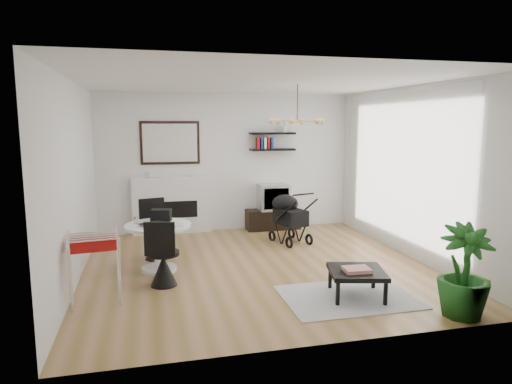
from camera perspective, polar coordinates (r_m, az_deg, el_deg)
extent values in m
plane|color=olive|center=(6.89, 0.14, -9.32)|extent=(5.00, 5.00, 0.00)
plane|color=white|center=(6.58, 0.15, 13.65)|extent=(5.00, 5.00, 0.00)
plane|color=white|center=(9.04, -3.63, 3.70)|extent=(5.00, 0.00, 5.00)
plane|color=white|center=(6.49, -21.85, 1.15)|extent=(0.00, 5.00, 5.00)
plane|color=white|center=(7.59, 18.81, 2.32)|extent=(0.00, 5.00, 5.00)
cube|color=white|center=(7.71, 17.39, 2.47)|extent=(0.04, 3.60, 2.60)
cube|color=white|center=(8.94, -10.45, -1.66)|extent=(1.50, 0.15, 1.10)
cube|color=black|center=(8.90, -10.42, -2.17)|extent=(0.95, 0.06, 0.32)
cube|color=black|center=(8.88, -10.69, 6.06)|extent=(1.12, 0.03, 0.82)
cube|color=white|center=(8.86, -10.68, 6.06)|extent=(1.02, 0.01, 0.72)
cube|color=black|center=(9.09, 2.06, 5.32)|extent=(0.90, 0.25, 0.04)
cube|color=black|center=(9.08, 2.07, 7.33)|extent=(0.90, 0.25, 0.04)
cube|color=black|center=(9.21, 2.13, -3.42)|extent=(1.08, 0.38, 0.40)
cube|color=#BBBCBE|center=(9.13, 2.15, -0.60)|extent=(0.59, 0.52, 0.52)
cube|color=black|center=(8.89, 2.59, -0.85)|extent=(0.50, 0.01, 0.41)
cylinder|color=white|center=(6.86, -11.99, -9.37)|extent=(0.51, 0.51, 0.05)
cylinder|color=white|center=(6.77, -12.07, -6.73)|extent=(0.13, 0.13, 0.60)
cylinder|color=white|center=(6.69, -12.16, -4.11)|extent=(0.94, 0.94, 0.04)
imported|color=black|center=(6.64, -12.85, -3.94)|extent=(0.42, 0.38, 0.03)
cube|color=black|center=(6.89, -11.78, -2.83)|extent=(0.32, 0.24, 0.17)
cube|color=silver|center=(6.57, -10.75, -4.08)|extent=(0.36, 0.30, 0.01)
cylinder|color=white|center=(6.79, -14.83, -3.45)|extent=(0.06, 0.06, 0.10)
cylinder|color=black|center=(7.33, -12.40, -4.72)|extent=(0.45, 0.45, 0.05)
cone|color=black|center=(7.39, -12.34, -6.56)|extent=(0.37, 0.37, 0.43)
cube|color=black|center=(7.47, -12.90, -2.49)|extent=(0.40, 0.14, 0.46)
cylinder|color=black|center=(6.13, -11.54, -7.51)|extent=(0.43, 0.43, 0.05)
cone|color=black|center=(6.20, -11.48, -9.58)|extent=(0.35, 0.35, 0.41)
cube|color=black|center=(5.89, -11.97, -5.77)|extent=(0.39, 0.12, 0.44)
cube|color=maroon|center=(5.60, -19.65, -5.98)|extent=(0.52, 0.34, 0.13)
cube|color=black|center=(8.15, 4.34, -3.13)|extent=(0.54, 0.67, 0.27)
ellipsoid|color=black|center=(8.25, 3.66, -1.46)|extent=(0.47, 0.47, 0.33)
cylinder|color=black|center=(7.77, 5.93, -0.30)|extent=(0.42, 0.15, 0.03)
torus|color=black|center=(8.34, 2.02, -5.52)|extent=(0.11, 0.21, 0.20)
torus|color=black|center=(8.57, 4.45, -5.15)|extent=(0.11, 0.21, 0.20)
torus|color=black|center=(7.90, 4.16, -6.34)|extent=(0.11, 0.21, 0.20)
torus|color=black|center=(8.14, 6.66, -5.92)|extent=(0.11, 0.21, 0.20)
cube|color=#B0B0B0|center=(5.86, 11.39, -12.73)|extent=(1.59, 1.15, 0.01)
cube|color=black|center=(5.80, 12.50, -9.74)|extent=(0.79, 0.79, 0.06)
cube|color=black|center=(5.54, 10.18, -12.38)|extent=(0.04, 0.04, 0.28)
cube|color=black|center=(5.66, 15.88, -12.11)|extent=(0.04, 0.04, 0.28)
cube|color=black|center=(6.06, 9.25, -10.50)|extent=(0.04, 0.04, 0.28)
cube|color=black|center=(6.17, 14.46, -10.31)|extent=(0.04, 0.04, 0.28)
cube|color=#D44B35|center=(5.72, 12.48, -9.46)|extent=(0.33, 0.27, 0.04)
imported|color=#1A5317|center=(5.56, 24.58, -8.98)|extent=(0.67, 0.67, 1.03)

